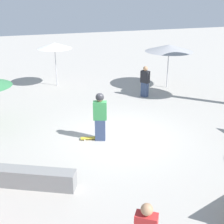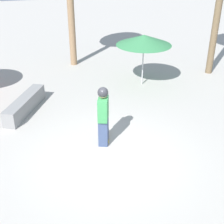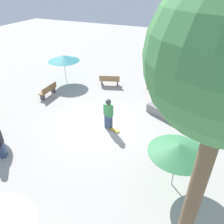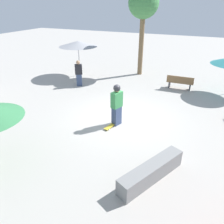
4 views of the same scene
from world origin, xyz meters
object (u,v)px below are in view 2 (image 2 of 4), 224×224
Objects in this scene: skateboard at (105,136)px; skater_main at (103,115)px; shade_umbrella_green at (144,40)px; concrete_ledge at (25,105)px.

skater_main is at bearing 170.57° from skateboard.
skater_main is 4.93m from shade_umbrella_green.
skater_main is at bearing 57.36° from shade_umbrella_green.
shade_umbrella_green is at bearing -164.18° from concrete_ledge.
skateboard is 0.36× the size of shade_umbrella_green.
skater_main is 2.26× the size of skateboard.
shade_umbrella_green reaches higher than skateboard.
skateboard is at bearing 135.65° from concrete_ledge.
shade_umbrella_green is (-2.61, -4.08, 0.94)m from skater_main.
shade_umbrella_green is at bearing -13.40° from skater_main.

